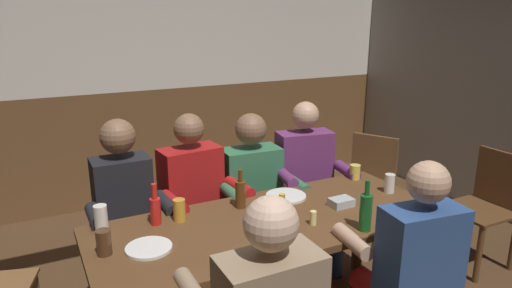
{
  "coord_description": "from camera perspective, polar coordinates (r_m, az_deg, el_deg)",
  "views": [
    {
      "loc": [
        -1.16,
        -1.87,
        1.86
      ],
      "look_at": [
        0.0,
        0.39,
        1.14
      ],
      "focal_mm": 31.95,
      "sensor_mm": 36.0,
      "label": 1
    }
  ],
  "objects": [
    {
      "name": "chair_empty_near_left",
      "position": [
        3.89,
        26.85,
        -6.82
      ],
      "size": [
        0.45,
        0.45,
        0.88
      ],
      "rotation": [
        0.0,
        0.0,
        1.56
      ],
      "color": "brown",
      "rests_on": "ground_plane"
    },
    {
      "name": "person_3",
      "position": [
        3.47,
        6.5,
        -4.2
      ],
      "size": [
        0.6,
        0.58,
        1.25
      ],
      "rotation": [
        0.0,
        0.0,
        2.96
      ],
      "color": "#6B2D66",
      "rests_on": "ground_plane"
    },
    {
      "name": "pint_glass_0",
      "position": [
        2.36,
        -18.52,
        -11.61
      ],
      "size": [
        0.07,
        0.07,
        0.13
      ],
      "primitive_type": "cylinder",
      "color": "#4C2D19",
      "rests_on": "dining_table"
    },
    {
      "name": "person_1",
      "position": [
        3.1,
        -7.54,
        -6.64
      ],
      "size": [
        0.57,
        0.54,
        1.25
      ],
      "rotation": [
        0.0,
        0.0,
        3.25
      ],
      "color": "#AD1919",
      "rests_on": "ground_plane"
    },
    {
      "name": "back_wall_wainscot",
      "position": [
        4.85,
        -12.43,
        0.03
      ],
      "size": [
        5.45,
        0.12,
        1.15
      ],
      "primitive_type": "cube",
      "color": "brown",
      "rests_on": "ground_plane"
    },
    {
      "name": "chair_empty_far_end",
      "position": [
        3.99,
        13.77,
        -4.95
      ],
      "size": [
        0.6,
        0.6,
        0.88
      ],
      "rotation": [
        0.0,
        0.0,
        -4.22
      ],
      "color": "brown",
      "rests_on": "ground_plane"
    },
    {
      "name": "person_5",
      "position": [
        2.43,
        18.57,
        -14.27
      ],
      "size": [
        0.55,
        0.54,
        1.24
      ],
      "rotation": [
        0.0,
        0.0,
        -0.14
      ],
      "color": "#2D4C84",
      "rests_on": "ground_plane"
    },
    {
      "name": "bottle_3",
      "position": [
        2.59,
        -12.49,
        -7.94
      ],
      "size": [
        0.06,
        0.06,
        0.24
      ],
      "color": "red",
      "rests_on": "dining_table"
    },
    {
      "name": "pint_glass_3",
      "position": [
        2.57,
        -18.83,
        -8.92
      ],
      "size": [
        0.07,
        0.07,
        0.16
      ],
      "primitive_type": "cylinder",
      "color": "white",
      "rests_on": "dining_table"
    },
    {
      "name": "bottle_2",
      "position": [
        2.52,
        13.57,
        -8.2
      ],
      "size": [
        0.07,
        0.07,
        0.28
      ],
      "color": "#195923",
      "rests_on": "dining_table"
    },
    {
      "name": "person_2",
      "position": [
        3.26,
        -0.09,
        -5.65
      ],
      "size": [
        0.57,
        0.56,
        1.2
      ],
      "rotation": [
        0.0,
        0.0,
        3.08
      ],
      "color": "#33724C",
      "rests_on": "ground_plane"
    },
    {
      "name": "dining_table",
      "position": [
        2.66,
        1.95,
        -11.39
      ],
      "size": [
        2.02,
        0.82,
        0.74
      ],
      "color": "brown",
      "rests_on": "ground_plane"
    },
    {
      "name": "pint_glass_1",
      "position": [
        2.61,
        -9.57,
        -8.16
      ],
      "size": [
        0.07,
        0.07,
        0.13
      ],
      "primitive_type": "cylinder",
      "color": "gold",
      "rests_on": "dining_table"
    },
    {
      "name": "person_0",
      "position": [
        2.98,
        -15.98,
        -7.88
      ],
      "size": [
        0.49,
        0.51,
        1.26
      ],
      "rotation": [
        0.0,
        0.0,
        3.14
      ],
      "color": "black",
      "rests_on": "ground_plane"
    },
    {
      "name": "pint_glass_2",
      "position": [
        2.57,
        1.28,
        -8.2
      ],
      "size": [
        0.08,
        0.08,
        0.14
      ],
      "primitive_type": "cylinder",
      "color": "#4C2D19",
      "rests_on": "dining_table"
    },
    {
      "name": "pint_glass_5",
      "position": [
        3.1,
        16.38,
        -4.75
      ],
      "size": [
        0.07,
        0.07,
        0.12
      ],
      "primitive_type": "cylinder",
      "color": "white",
      "rests_on": "dining_table"
    },
    {
      "name": "bottle_1",
      "position": [
        2.74,
        -1.95,
        -6.2
      ],
      "size": [
        0.06,
        0.06,
        0.24
      ],
      "color": "#593314",
      "rests_on": "dining_table"
    },
    {
      "name": "condiment_caddy",
      "position": [
        2.83,
        10.63,
        -7.19
      ],
      "size": [
        0.14,
        0.1,
        0.05
      ],
      "primitive_type": "cube",
      "color": "#B2B7BC",
      "rests_on": "dining_table"
    },
    {
      "name": "table_candle",
      "position": [
        2.56,
        7.17,
        -9.17
      ],
      "size": [
        0.04,
        0.04,
        0.08
      ],
      "primitive_type": "cylinder",
      "color": "#F9E08C",
      "rests_on": "dining_table"
    },
    {
      "name": "bottle_0",
      "position": [
        2.34,
        3.23,
        -9.96
      ],
      "size": [
        0.07,
        0.07,
        0.26
      ],
      "color": "gold",
      "rests_on": "dining_table"
    },
    {
      "name": "plate_1",
      "position": [
        2.37,
        -13.27,
        -12.56
      ],
      "size": [
        0.23,
        0.23,
        0.01
      ],
      "primitive_type": "cylinder",
      "color": "white",
      "rests_on": "dining_table"
    },
    {
      "name": "back_wall_upper",
      "position": [
        4.67,
        -13.41,
        15.67
      ],
      "size": [
        5.45,
        0.12,
        1.47
      ],
      "primitive_type": "cube",
      "color": "silver"
    },
    {
      "name": "pint_glass_4",
      "position": [
        3.29,
        12.29,
        -3.44
      ],
      "size": [
        0.07,
        0.07,
        0.1
      ],
      "primitive_type": "cylinder",
      "color": "#E5C64C",
      "rests_on": "dining_table"
    },
    {
      "name": "plate_0",
      "position": [
        2.92,
        3.76,
        -6.52
      ],
      "size": [
        0.26,
        0.26,
        0.01
      ],
      "primitive_type": "cylinder",
      "color": "white",
      "rests_on": "dining_table"
    }
  ]
}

